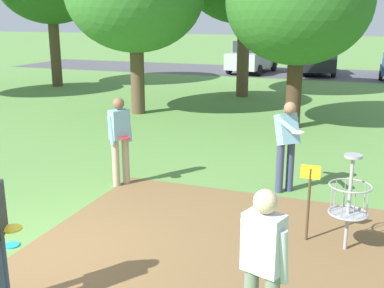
% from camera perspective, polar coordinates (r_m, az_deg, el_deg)
% --- Properties ---
extents(ground_plane, '(160.00, 160.00, 0.00)m').
position_cam_1_polar(ground_plane, '(6.95, -18.11, -12.84)').
color(ground_plane, '#5B8942').
extents(dirt_tee_pad, '(5.53, 4.15, 0.01)m').
position_cam_1_polar(dirt_tee_pad, '(7.00, 4.99, -11.85)').
color(dirt_tee_pad, brown).
rests_on(dirt_tee_pad, ground).
extents(disc_golf_basket, '(0.98, 0.58, 1.39)m').
position_cam_1_polar(disc_golf_basket, '(6.87, 17.94, -6.24)').
color(disc_golf_basket, '#9E9EA3').
rests_on(disc_golf_basket, ground).
extents(player_foreground_watching, '(0.50, 0.44, 1.71)m').
position_cam_1_polar(player_foreground_watching, '(4.51, 8.52, -14.31)').
color(player_foreground_watching, slate).
rests_on(player_foreground_watching, ground).
extents(player_throwing, '(0.64, 1.10, 1.71)m').
position_cam_1_polar(player_throwing, '(8.77, 11.37, 0.38)').
color(player_throwing, '#384260').
rests_on(player_throwing, ground).
extents(player_waiting_left, '(0.45, 0.49, 1.71)m').
position_cam_1_polar(player_waiting_left, '(9.09, -8.69, 0.92)').
color(player_waiting_left, tan).
rests_on(player_waiting_left, ground).
extents(frisbee_near_basket, '(0.21, 0.21, 0.02)m').
position_cam_1_polar(frisbee_near_basket, '(7.38, -20.90, -11.33)').
color(frisbee_near_basket, '#1E93DB').
rests_on(frisbee_near_basket, ground).
extents(tree_mid_left, '(4.06, 4.06, 5.27)m').
position_cam_1_polar(tree_mid_left, '(13.96, 12.75, 16.25)').
color(tree_mid_left, '#422D1E').
rests_on(tree_mid_left, ground).
extents(parking_lot_strip, '(36.00, 6.00, 0.01)m').
position_cam_1_polar(parking_lot_strip, '(28.41, 12.37, 8.38)').
color(parking_lot_strip, '#4C4C51').
rests_on(parking_lot_strip, ground).
extents(parked_car_leftmost, '(2.34, 4.38, 1.84)m').
position_cam_1_polar(parked_car_leftmost, '(28.03, 7.30, 10.40)').
color(parked_car_leftmost, '#B2B7BC').
rests_on(parked_car_leftmost, ground).
extents(parked_car_center_left, '(2.77, 4.51, 1.84)m').
position_cam_1_polar(parked_car_center_left, '(27.87, 14.48, 10.03)').
color(parked_car_center_left, black).
rests_on(parked_car_center_left, ground).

